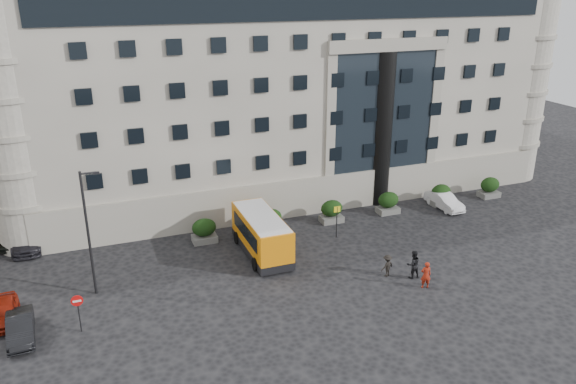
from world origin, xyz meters
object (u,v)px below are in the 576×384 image
at_px(hedge_a, 204,230).
at_px(hedge_f, 490,187).
at_px(parked_car_d, 17,233).
at_px(white_taxi, 444,201).
at_px(hedge_d, 388,203).
at_px(pedestrian_b, 413,264).
at_px(bus_stop_sign, 337,216).
at_px(pedestrian_a, 426,275).
at_px(red_truck, 83,189).
at_px(parked_car_c, 27,238).
at_px(minibus, 261,233).
at_px(pedestrian_c, 387,266).
at_px(hedge_c, 332,211).
at_px(parked_car_a, 4,311).
at_px(hedge_b, 270,220).
at_px(no_entry_sign, 78,306).
at_px(street_lamp, 89,229).
at_px(hedge_e, 441,195).
at_px(parked_car_b, 20,328).

xyz_separation_m(hedge_a, hedge_f, (26.00, 0.00, 0.00)).
height_order(parked_car_d, white_taxi, parked_car_d).
relative_size(hedge_d, pedestrian_b, 0.95).
height_order(bus_stop_sign, pedestrian_a, bus_stop_sign).
height_order(red_truck, white_taxi, red_truck).
height_order(parked_car_c, white_taxi, parked_car_c).
relative_size(hedge_d, minibus, 0.26).
height_order(parked_car_d, pedestrian_c, pedestrian_c).
bearing_deg(hedge_c, parked_car_a, -165.31).
height_order(hedge_b, no_entry_sign, no_entry_sign).
xyz_separation_m(hedge_f, red_truck, (-34.03, 10.63, 0.64)).
xyz_separation_m(hedge_d, pedestrian_b, (-4.10, -10.14, 0.04)).
height_order(street_lamp, red_truck, street_lamp).
height_order(minibus, pedestrian_c, minibus).
bearing_deg(hedge_d, minibus, -164.74).
relative_size(hedge_b, red_truck, 0.32).
distance_m(minibus, pedestrian_a, 11.60).
bearing_deg(hedge_b, street_lamp, -159.93).
distance_m(parked_car_a, white_taxi, 34.05).
relative_size(parked_car_a, parked_car_c, 0.75).
distance_m(hedge_a, street_lamp, 9.89).
xyz_separation_m(hedge_e, no_entry_sign, (-29.80, -8.84, 0.72)).
xyz_separation_m(parked_car_a, pedestrian_b, (24.50, -4.00, 0.34)).
distance_m(hedge_c, parked_car_b, 23.93).
bearing_deg(street_lamp, no_entry_sign, -104.72).
bearing_deg(street_lamp, pedestrian_a, -19.10).
bearing_deg(pedestrian_b, hedge_f, -142.98).
distance_m(no_entry_sign, parked_car_c, 13.01).
xyz_separation_m(parked_car_c, pedestrian_b, (23.78, -13.85, 0.25)).
bearing_deg(hedge_d, hedge_f, 0.00).
bearing_deg(pedestrian_a, hedge_c, -68.59).
bearing_deg(bus_stop_sign, parked_car_a, -171.57).
bearing_deg(parked_car_b, red_truck, 74.82).
height_order(parked_car_a, pedestrian_c, pedestrian_c).
bearing_deg(hedge_b, hedge_c, 0.00).
relative_size(red_truck, pedestrian_c, 3.83).
relative_size(parked_car_b, parked_car_c, 0.79).
bearing_deg(pedestrian_b, white_taxi, -132.28).
distance_m(red_truck, pedestrian_c, 26.96).
height_order(hedge_c, minibus, minibus).
bearing_deg(pedestrian_b, red_truck, -44.70).
relative_size(hedge_c, red_truck, 0.32).
bearing_deg(street_lamp, parked_car_b, -139.85).
distance_m(hedge_b, parked_car_a, 19.21).
relative_size(parked_car_b, pedestrian_a, 2.14).
height_order(parked_car_a, parked_car_d, parked_car_d).
height_order(hedge_b, parked_car_b, hedge_b).
distance_m(hedge_e, white_taxi, 0.86).
xyz_separation_m(minibus, pedestrian_a, (8.17, -8.20, -0.70)).
bearing_deg(bus_stop_sign, hedge_a, 163.58).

